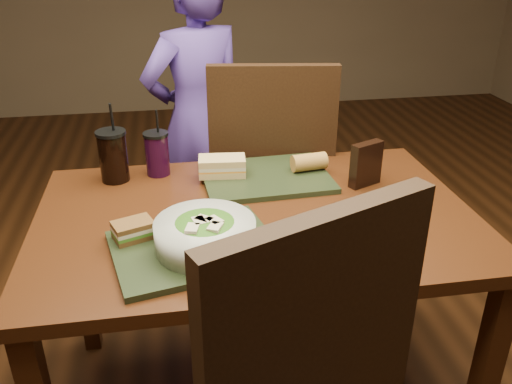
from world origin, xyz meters
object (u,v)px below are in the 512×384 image
soup_bowl (380,220)px  baguette_far (309,162)px  tray_near (195,248)px  chair_far (266,177)px  cup_cola (113,156)px  tray_far (266,177)px  baguette_near (247,250)px  chip_bag (366,164)px  salad_bowl (205,233)px  sandwich_near (133,230)px  cup_berry (157,153)px  sandwich_far (222,166)px  dining_table (256,239)px  diner (197,122)px

soup_bowl → baguette_far: size_ratio=1.78×
tray_near → chair_far: bearing=66.1°
chair_far → cup_cola: size_ratio=4.04×
tray_near → tray_far: 0.49m
baguette_near → chip_bag: 0.61m
salad_bowl → cup_cola: 0.57m
tray_near → salad_bowl: size_ratio=1.61×
soup_bowl → tray_near: bearing=-177.8°
soup_bowl → sandwich_near: (-0.67, 0.04, 0.01)m
chair_far → tray_near: (-0.33, -0.74, 0.15)m
sandwich_near → chip_bag: 0.78m
cup_berry → chip_bag: bearing=-16.8°
soup_bowl → baguette_far: 0.42m
sandwich_far → baguette_far: (0.30, -0.01, -0.00)m
baguette_near → baguette_far: (0.29, 0.52, -0.00)m
sandwich_near → sandwich_far: size_ratio=0.75×
tray_near → baguette_far: size_ratio=3.55×
chair_far → tray_near: 0.83m
sandwich_far → soup_bowl: bearing=-46.6°
chair_far → baguette_far: (0.09, -0.32, 0.19)m
chair_far → cup_berry: 0.53m
dining_table → sandwich_far: bearing=105.8°
soup_bowl → sandwich_far: size_ratio=1.30×
dining_table → tray_far: (0.07, 0.23, 0.10)m
dining_table → salad_bowl: size_ratio=4.97×
tray_far → cup_cola: 0.51m
salad_bowl → cup_berry: bearing=102.5°
sandwich_far → dining_table: bearing=-74.2°
dining_table → baguette_far: baguette_far is taller
dining_table → salad_bowl: (-0.17, -0.20, 0.15)m
soup_bowl → cup_cola: 0.89m
sandwich_near → sandwich_far: (0.28, 0.37, 0.01)m
chair_far → sandwich_near: bearing=-125.7°
salad_bowl → baguette_near: (0.10, -0.08, -0.01)m
tray_far → chip_bag: chip_bag is taller
sandwich_far → baguette_far: sandwich_far is taller
baguette_near → sandwich_near: bearing=150.6°
tray_far → baguette_far: baguette_far is taller
tray_near → tray_far: bearing=57.1°
salad_bowl → baguette_far: salad_bowl is taller
diner → cup_cola: bearing=40.4°
chair_far → tray_near: bearing=-113.9°
diner → baguette_near: diner is taller
diner → sandwich_near: size_ratio=11.67×
dining_table → baguette_far: 0.36m
chip_bag → diner: bearing=95.4°
sandwich_near → baguette_far: 0.68m
cup_cola → chair_far: bearing=24.0°
chair_far → chip_bag: size_ratio=7.35×
diner → tray_near: size_ratio=3.38×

